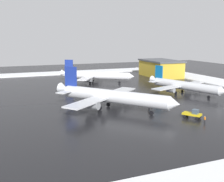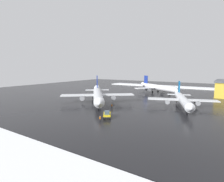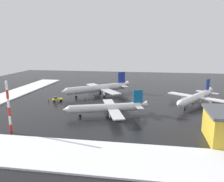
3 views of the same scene
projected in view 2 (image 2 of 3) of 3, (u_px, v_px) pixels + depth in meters
name	position (u px, v px, depth m)	size (l,w,h in m)	color
ground_plane	(146.00, 100.00, 86.36)	(240.00, 240.00, 0.00)	black
snow_bank_left	(4.00, 157.00, 30.00)	(14.00, 116.00, 0.48)	white
snow_bank_right	(176.00, 87.00, 142.65)	(14.00, 116.00, 0.48)	white
airplane_parked_portside	(98.00, 95.00, 76.07)	(32.88, 29.41, 11.65)	silver
airplane_distant_tail	(157.00, 87.00, 110.10)	(26.05, 30.28, 10.33)	white
airplane_foreground_jet	(183.00, 100.00, 67.96)	(31.44, 26.51, 9.60)	silver
pushback_tug	(107.00, 114.00, 54.10)	(5.06, 4.31, 2.50)	gold
ground_crew_mid_apron	(100.00, 119.00, 50.47)	(0.36, 0.36, 1.71)	black
ground_crew_by_nose_gear	(112.00, 106.00, 67.45)	(0.36, 0.36, 1.71)	black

